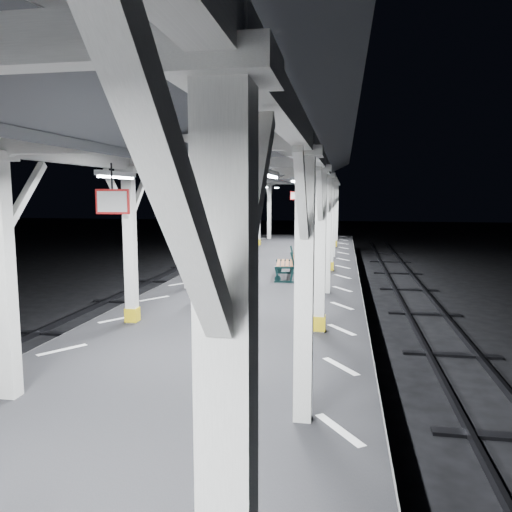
# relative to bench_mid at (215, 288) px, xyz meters

# --- Properties ---
(ground) EXTENTS (120.00, 120.00, 0.00)m
(ground) POSITION_rel_bench_mid_xyz_m (0.66, -3.85, -1.46)
(ground) COLOR black
(ground) RESTS_ON ground
(platform) EXTENTS (6.00, 50.00, 1.00)m
(platform) POSITION_rel_bench_mid_xyz_m (0.66, -3.85, -0.96)
(platform) COLOR black
(platform) RESTS_ON ground
(hazard_stripes_left) EXTENTS (1.00, 48.00, 0.01)m
(hazard_stripes_left) POSITION_rel_bench_mid_xyz_m (-1.79, -3.85, -0.46)
(hazard_stripes_left) COLOR silver
(hazard_stripes_left) RESTS_ON platform
(hazard_stripes_right) EXTENTS (1.00, 48.00, 0.01)m
(hazard_stripes_right) POSITION_rel_bench_mid_xyz_m (3.11, -3.85, -0.46)
(hazard_stripes_right) COLOR silver
(hazard_stripes_right) RESTS_ON platform
(track_right) EXTENTS (2.20, 60.00, 0.16)m
(track_right) POSITION_rel_bench_mid_xyz_m (5.66, -3.85, -1.38)
(track_right) COLOR #2D2D33
(track_right) RESTS_ON ground
(canopy) EXTENTS (5.40, 49.00, 4.65)m
(canopy) POSITION_rel_bench_mid_xyz_m (0.66, -3.87, 3.10)
(canopy) COLOR silver
(canopy) RESTS_ON platform
(bench_mid) EXTENTS (0.66, 1.62, 0.86)m
(bench_mid) POSITION_rel_bench_mid_xyz_m (0.00, 0.00, 0.00)
(bench_mid) COLOR black
(bench_mid) RESTS_ON platform
(bench_far) EXTENTS (0.87, 1.88, 0.99)m
(bench_far) POSITION_rel_bench_mid_xyz_m (1.34, 4.38, 0.06)
(bench_far) COLOR black
(bench_far) RESTS_ON platform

